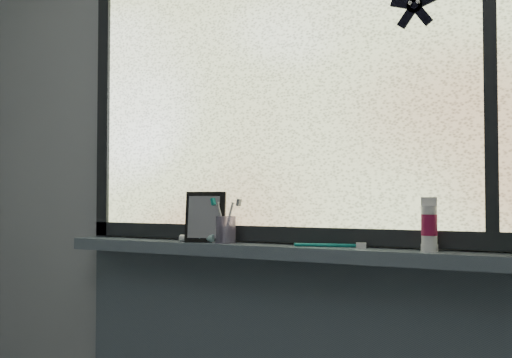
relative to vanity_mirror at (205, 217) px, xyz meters
The scene contains 12 objects.
wall_back 0.33m from the vanity_mirror, 16.93° to the left, with size 3.00×0.01×2.50m, color #9EA3A8.
windowsill 0.30m from the vanity_mirror, ahead, with size 1.62×0.14×0.04m, color #4E5C69.
window_pane 0.51m from the vanity_mirror, 12.52° to the left, with size 1.50×0.01×1.00m, color silver.
frame_bottom 0.29m from the vanity_mirror, 11.74° to the left, with size 1.60×0.03×0.05m, color black.
frame_left 0.66m from the vanity_mirror, behind, with size 0.05×0.03×1.10m, color black.
frame_mullion 0.98m from the vanity_mirror, ahead, with size 0.04×0.03×1.00m, color black.
starfish_sticker 0.92m from the vanity_mirror, ahead, with size 0.15×0.02×0.15m, color black, non-canonical shape.
vanity_mirror is the anchor object (origin of this frame).
toothpaste_tube 0.07m from the vanity_mirror, 162.38° to the right, with size 0.19×0.04×0.03m, color white, non-canonical shape.
toothbrush_cup 0.09m from the vanity_mirror, ahead, with size 0.07×0.07×0.09m, color #9D92C1.
toothbrush_lying 0.43m from the vanity_mirror, ahead, with size 0.23×0.02×0.02m, color #0D7A74, non-canonical shape.
cream_tube 0.72m from the vanity_mirror, ahead, with size 0.04×0.04×0.11m, color silver.
Camera 1 is at (0.75, -0.38, 1.17)m, focal length 40.00 mm.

